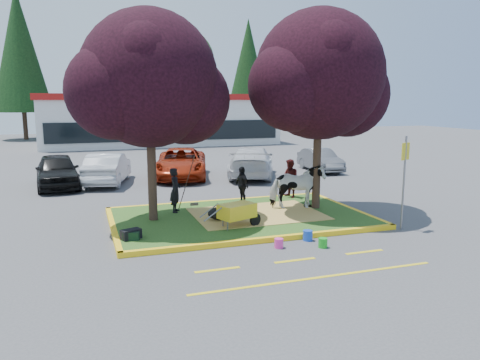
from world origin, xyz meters
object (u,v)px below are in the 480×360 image
object	(u,v)px
bucket_green	(323,243)
bucket_pink	(279,243)
calf	(223,213)
handler	(175,190)
sign_post	(404,172)
bucket_blue	(308,235)
car_black	(57,171)
wheelbarrow	(238,211)
car_silver	(108,168)
cow	(297,187)

from	to	relation	value
bucket_green	bucket_pink	bearing A→B (deg)	162.59
calf	handler	world-z (taller)	handler
calf	handler	size ratio (longest dim) A/B	0.67
calf	sign_post	distance (m)	5.70
bucket_blue	car_black	world-z (taller)	car_black
wheelbarrow	bucket_blue	world-z (taller)	wheelbarrow
sign_post	calf	bearing A→B (deg)	132.07
calf	bucket_pink	xyz separation A→B (m)	(0.71, -2.81, -0.24)
calf	bucket_green	world-z (taller)	calf
sign_post	car_silver	size ratio (longest dim) A/B	0.64
bucket_green	sign_post	bearing A→B (deg)	14.32
bucket_blue	car_silver	size ratio (longest dim) A/B	0.07
car_black	calf	bearing A→B (deg)	-62.96
sign_post	bucket_blue	size ratio (longest dim) A/B	9.78
bucket_blue	sign_post	bearing A→B (deg)	1.77
calf	car_silver	size ratio (longest dim) A/B	0.23
car_black	sign_post	bearing A→B (deg)	-51.32
bucket_pink	car_black	bearing A→B (deg)	117.67
sign_post	bucket_pink	distance (m)	4.62
calf	handler	bearing A→B (deg)	151.38
calf	bucket_green	size ratio (longest dim) A/B	3.84
cow	handler	bearing A→B (deg)	86.80
sign_post	bucket_green	bearing A→B (deg)	171.69
bucket_green	handler	bearing A→B (deg)	123.19
cow	car_black	world-z (taller)	cow
handler	bucket_pink	xyz separation A→B (m)	(1.94, -4.34, -0.78)
cow	bucket_green	size ratio (longest dim) A/B	7.11
sign_post	bucket_blue	distance (m)	3.64
cow	sign_post	world-z (taller)	sign_post
bucket_green	bucket_pink	distance (m)	1.19
bucket_green	car_black	size ratio (longest dim) A/B	0.06
calf	bucket_pink	size ratio (longest dim) A/B	3.88
sign_post	bucket_blue	bearing A→B (deg)	159.14
cow	handler	distance (m)	4.21
calf	bucket_pink	world-z (taller)	calf
cow	car_black	xyz separation A→B (m)	(-8.13, 7.94, -0.18)
wheelbarrow	bucket_blue	bearing A→B (deg)	-62.80
sign_post	car_black	distance (m)	15.01
calf	bucket_pink	distance (m)	2.90
handler	bucket_blue	distance (m)	5.04
cow	handler	xyz separation A→B (m)	(-4.11, 0.91, -0.03)
calf	bucket_pink	bearing A→B (deg)	-53.04
bucket_green	car_black	world-z (taller)	car_black
sign_post	handler	bearing A→B (deg)	125.30
wheelbarrow	bucket_pink	size ratio (longest dim) A/B	7.34
bucket_blue	bucket_green	bearing A→B (deg)	-82.31
cow	sign_post	size ratio (longest dim) A/B	0.65
calf	car_silver	distance (m)	9.31
cow	bucket_pink	bearing A→B (deg)	157.00
car_silver	cow	bearing A→B (deg)	139.67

